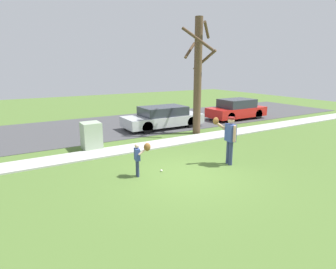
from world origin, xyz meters
The scene contains 10 objects.
ground_plane centered at (0.00, 3.50, 0.00)m, with size 48.00×48.00×0.00m, color #4C6B2D.
sidewalk_strip centered at (0.00, 3.60, 0.03)m, with size 36.00×1.20×0.06m, color #B2B2AD.
road_surface centered at (0.00, 8.60, 0.01)m, with size 36.00×6.80×0.02m, color #424244.
person_adult centered at (1.82, 0.03, 1.08)m, with size 0.68×0.73×1.74m.
person_child centered at (-1.42, 0.60, 0.72)m, with size 0.47×0.50×1.13m.
baseball centered at (-0.62, 0.61, 0.04)m, with size 0.07×0.07×0.07m, color white.
utility_cabinet centered at (-1.86, 4.49, 0.58)m, with size 0.77×0.79×1.16m, color #9EB293.
street_tree_near centered at (3.75, 4.54, 3.08)m, with size 1.85×1.89×5.82m.
parked_sedan_silver centered at (2.88, 6.61, 0.62)m, with size 4.60×1.80×1.23m.
parked_hatchback_red centered at (8.52, 6.53, 0.66)m, with size 4.00×1.75×1.33m.
Camera 1 is at (-5.00, -7.16, 3.45)m, focal length 30.03 mm.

